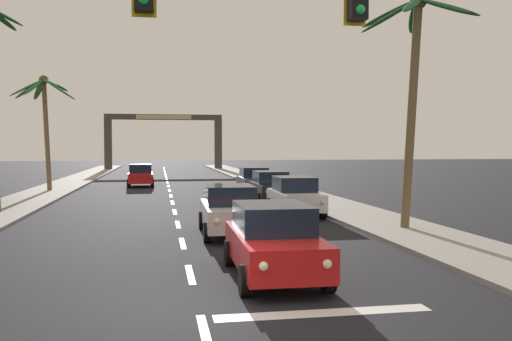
# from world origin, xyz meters

# --- Properties ---
(ground_plane) EXTENTS (220.00, 220.00, 0.00)m
(ground_plane) POSITION_xyz_m (0.00, 0.00, 0.00)
(ground_plane) COLOR black
(sidewalk_right) EXTENTS (3.20, 110.00, 0.14)m
(sidewalk_right) POSITION_xyz_m (7.80, 20.00, 0.07)
(sidewalk_right) COLOR gray
(sidewalk_right) RESTS_ON ground
(sidewalk_left) EXTENTS (3.20, 110.00, 0.14)m
(sidewalk_left) POSITION_xyz_m (-7.80, 20.00, 0.07)
(sidewalk_left) COLOR gray
(sidewalk_left) RESTS_ON ground
(lane_markings) EXTENTS (4.28, 89.48, 0.01)m
(lane_markings) POSITION_xyz_m (0.44, 20.47, 0.00)
(lane_markings) COLOR silver
(lane_markings) RESTS_ON ground
(traffic_signal_mast) EXTENTS (11.48, 0.41, 7.08)m
(traffic_signal_mast) POSITION_xyz_m (2.97, -0.43, 5.11)
(traffic_signal_mast) COLOR #2D2D33
(traffic_signal_mast) RESTS_ON ground
(sedan_lead_at_stop_bar) EXTENTS (2.00, 4.47, 1.68)m
(sedan_lead_at_stop_bar) POSITION_xyz_m (1.86, 2.19, 0.85)
(sedan_lead_at_stop_bar) COLOR red
(sedan_lead_at_stop_bar) RESTS_ON ground
(sedan_third_in_queue) EXTENTS (2.02, 4.48, 1.68)m
(sedan_third_in_queue) POSITION_xyz_m (1.66, 8.42, 0.85)
(sedan_third_in_queue) COLOR silver
(sedan_third_in_queue) RESTS_ON ground
(sedan_oncoming_far) EXTENTS (2.03, 4.48, 1.68)m
(sedan_oncoming_far) POSITION_xyz_m (-2.06, 31.98, 0.85)
(sedan_oncoming_far) COLOR red
(sedan_oncoming_far) RESTS_ON ground
(sedan_parked_nearest_kerb) EXTENTS (2.04, 4.49, 1.68)m
(sedan_parked_nearest_kerb) POSITION_xyz_m (5.27, 24.25, 0.85)
(sedan_parked_nearest_kerb) COLOR #4C515B
(sedan_parked_nearest_kerb) RESTS_ON ground
(sedan_parked_mid_kerb) EXTENTS (2.02, 4.48, 1.68)m
(sedan_parked_mid_kerb) POSITION_xyz_m (5.16, 13.24, 0.85)
(sedan_parked_mid_kerb) COLOR silver
(sedan_parked_mid_kerb) RESTS_ON ground
(sedan_parked_far_kerb) EXTENTS (1.97, 4.46, 1.68)m
(sedan_parked_far_kerb) POSITION_xyz_m (5.21, 18.71, 0.85)
(sedan_parked_far_kerb) COLOR black
(sedan_parked_far_kerb) RESTS_ON ground
(palm_left_third) EXTENTS (4.17, 4.39, 7.64)m
(palm_left_third) POSITION_xyz_m (-8.03, 27.59, 5.78)
(palm_left_third) COLOR brown
(palm_left_third) RESTS_ON ground
(palm_right_second) EXTENTS (4.26, 4.16, 8.42)m
(palm_right_second) POSITION_xyz_m (8.18, 8.12, 6.19)
(palm_right_second) COLOR brown
(palm_right_second) RESTS_ON ground
(town_gateway_arch) EXTENTS (14.94, 0.90, 7.16)m
(town_gateway_arch) POSITION_xyz_m (0.00, 61.62, 4.61)
(town_gateway_arch) COLOR #423D38
(town_gateway_arch) RESTS_ON ground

